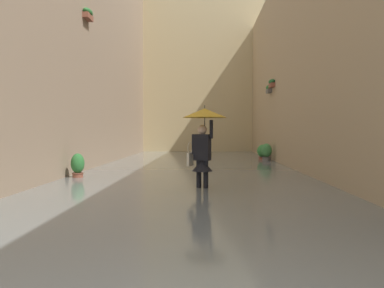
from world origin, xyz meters
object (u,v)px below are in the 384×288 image
person_wading (203,132)px  potted_plant_far_left (266,153)px  potted_plant_near_right (78,167)px  potted_plant_near_left (263,153)px

person_wading → potted_plant_far_left: bearing=-107.4°
person_wading → potted_plant_near_right: size_ratio=2.43×
person_wading → potted_plant_near_left: bearing=-105.7°
potted_plant_near_right → potted_plant_near_left: 10.29m
potted_plant_near_right → potted_plant_far_left: bearing=-133.5°
potted_plant_far_left → potted_plant_near_left: size_ratio=1.08×
potted_plant_near_left → potted_plant_near_right: bearing=50.4°
person_wading → potted_plant_far_left: size_ratio=2.20×
potted_plant_far_left → potted_plant_near_left: bearing=-89.3°
person_wading → potted_plant_near_left: (-2.84, -10.11, -1.03)m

